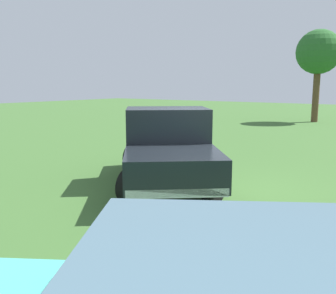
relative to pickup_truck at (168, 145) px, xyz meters
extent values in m
plane|color=#3D662D|center=(0.09, -0.94, -0.92)|extent=(80.00, 80.00, 0.00)
cylinder|color=black|center=(-0.71, -1.64, -0.55)|extent=(0.76, 0.22, 0.76)
cylinder|color=black|center=(-1.74, -0.40, -0.55)|extent=(0.76, 0.22, 0.76)
cylinder|color=black|center=(1.56, 0.24, -0.55)|extent=(0.76, 0.22, 0.76)
cylinder|color=black|center=(0.53, 1.49, -0.55)|extent=(0.76, 0.22, 0.76)
cube|color=black|center=(-1.16, -0.96, -0.21)|extent=(2.64, 2.65, 0.64)
cube|color=black|center=(0.12, 0.10, 0.17)|extent=(2.36, 2.42, 1.40)
cube|color=slate|center=(0.12, 0.10, 0.61)|extent=(2.09, 2.16, 0.48)
cube|color=black|center=(0.83, 0.69, -0.23)|extent=(2.92, 2.89, 0.60)
cube|color=silver|center=(-1.82, -1.51, -0.47)|extent=(1.26, 1.49, 0.16)
cube|color=slate|center=(-5.13, -4.30, 0.23)|extent=(2.42, 2.59, 0.60)
cylinder|color=brown|center=(17.42, 0.99, 0.83)|extent=(0.41, 0.41, 3.51)
sphere|color=#286028|center=(17.42, 0.99, 3.41)|extent=(2.72, 2.72, 2.72)
camera|label=1|loc=(-7.06, -5.03, 1.43)|focal=39.62mm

